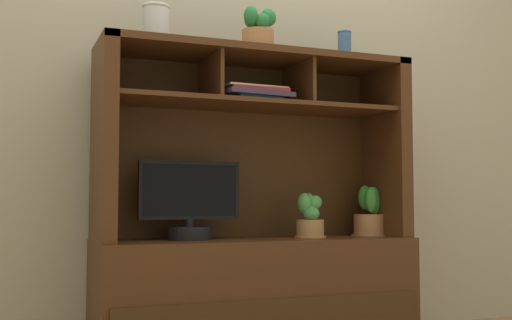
{
  "coord_description": "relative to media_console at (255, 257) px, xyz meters",
  "views": [
    {
      "loc": [
        -1.05,
        -2.63,
        0.65
      ],
      "look_at": [
        0.0,
        0.0,
        0.83
      ],
      "focal_mm": 45.13,
      "sensor_mm": 36.0,
      "label": 1
    }
  ],
  "objects": [
    {
      "name": "back_wall",
      "position": [
        0.0,
        0.25,
        1.0
      ],
      "size": [
        6.0,
        0.02,
        2.8
      ],
      "primitive_type": "cube",
      "color": "#B2A98D",
      "rests_on": "ground"
    },
    {
      "name": "media_console",
      "position": [
        0.0,
        0.0,
        0.0
      ],
      "size": [
        1.39,
        0.48,
        1.31
      ],
      "color": "#492813",
      "rests_on": "ground"
    },
    {
      "name": "tv_monitor",
      "position": [
        -0.3,
        0.01,
        0.22
      ],
      "size": [
        0.44,
        0.19,
        0.33
      ],
      "color": "black",
      "rests_on": "media_console"
    },
    {
      "name": "potted_orchid",
      "position": [
        0.25,
        -0.03,
        0.17
      ],
      "size": [
        0.14,
        0.14,
        0.2
      ],
      "color": "#AE7A47",
      "rests_on": "media_console"
    },
    {
      "name": "potted_fern",
      "position": [
        0.59,
        0.02,
        0.17
      ],
      "size": [
        0.17,
        0.17,
        0.24
      ],
      "color": "#B6764A",
      "rests_on": "media_console"
    },
    {
      "name": "magazine_stack_left",
      "position": [
        -0.03,
        -0.05,
        0.71
      ],
      "size": [
        0.33,
        0.27,
        0.06
      ],
      "color": "#235581",
      "rests_on": "media_console"
    },
    {
      "name": "potted_succulent",
      "position": [
        -0.0,
        -0.03,
        0.99
      ],
      "size": [
        0.16,
        0.16,
        0.2
      ],
      "color": "#AF7343",
      "rests_on": "media_console"
    },
    {
      "name": "ceramic_vase",
      "position": [
        -0.45,
        0.01,
        0.99
      ],
      "size": [
        0.12,
        0.12,
        0.17
      ],
      "color": "silver",
      "rests_on": "media_console"
    },
    {
      "name": "accent_vase",
      "position": [
        0.45,
        -0.01,
        0.98
      ],
      "size": [
        0.07,
        0.07,
        0.15
      ],
      "color": "#3C618E",
      "rests_on": "media_console"
    }
  ]
}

